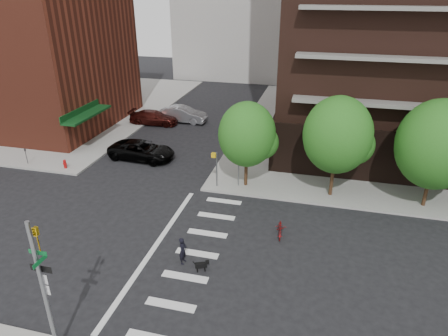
{
  "coord_description": "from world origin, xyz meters",
  "views": [
    {
      "loc": [
        8.86,
        -17.03,
        13.51
      ],
      "look_at": [
        3.0,
        6.0,
        2.5
      ],
      "focal_mm": 32.0,
      "sensor_mm": 36.0,
      "label": 1
    }
  ],
  "objects_px": {
    "traffic_signal": "(47,299)",
    "parked_car_black": "(142,150)",
    "parked_car_maroon": "(154,118)",
    "scooter": "(280,229)",
    "parked_car_silver": "(183,114)",
    "dog_walker": "(183,251)",
    "fire_hydrant": "(65,163)"
  },
  "relations": [
    {
      "from": "parked_car_silver",
      "to": "traffic_signal",
      "type": "bearing_deg",
      "value": -168.36
    },
    {
      "from": "traffic_signal",
      "to": "parked_car_maroon",
      "type": "xyz_separation_m",
      "value": [
        -7.73,
        27.58,
        -1.96
      ]
    },
    {
      "from": "parked_car_silver",
      "to": "parked_car_maroon",
      "type": "bearing_deg",
      "value": 120.69
    },
    {
      "from": "traffic_signal",
      "to": "fire_hydrant",
      "type": "distance_m",
      "value": 18.42
    },
    {
      "from": "fire_hydrant",
      "to": "parked_car_black",
      "type": "height_order",
      "value": "parked_car_black"
    },
    {
      "from": "traffic_signal",
      "to": "parked_car_silver",
      "type": "bearing_deg",
      "value": 99.82
    },
    {
      "from": "parked_car_black",
      "to": "scooter",
      "type": "height_order",
      "value": "parked_car_black"
    },
    {
      "from": "parked_car_black",
      "to": "parked_car_maroon",
      "type": "relative_size",
      "value": 1.1
    },
    {
      "from": "parked_car_black",
      "to": "dog_walker",
      "type": "height_order",
      "value": "parked_car_black"
    },
    {
      "from": "traffic_signal",
      "to": "scooter",
      "type": "relative_size",
      "value": 3.49
    },
    {
      "from": "traffic_signal",
      "to": "dog_walker",
      "type": "distance_m",
      "value": 7.48
    },
    {
      "from": "parked_car_maroon",
      "to": "parked_car_black",
      "type": "bearing_deg",
      "value": -166.88
    },
    {
      "from": "fire_hydrant",
      "to": "dog_walker",
      "type": "distance_m",
      "value": 15.68
    },
    {
      "from": "traffic_signal",
      "to": "parked_car_black",
      "type": "relative_size",
      "value": 1.08
    },
    {
      "from": "parked_car_black",
      "to": "parked_car_silver",
      "type": "relative_size",
      "value": 1.09
    },
    {
      "from": "parked_car_silver",
      "to": "scooter",
      "type": "xyz_separation_m",
      "value": [
        12.71,
        -18.68,
        -0.39
      ]
    },
    {
      "from": "fire_hydrant",
      "to": "dog_walker",
      "type": "xyz_separation_m",
      "value": [
        13.03,
        -8.72,
        0.21
      ]
    },
    {
      "from": "traffic_signal",
      "to": "dog_walker",
      "type": "height_order",
      "value": "traffic_signal"
    },
    {
      "from": "parked_car_maroon",
      "to": "scooter",
      "type": "distance_m",
      "value": 23.09
    },
    {
      "from": "parked_car_maroon",
      "to": "dog_walker",
      "type": "height_order",
      "value": "dog_walker"
    },
    {
      "from": "scooter",
      "to": "dog_walker",
      "type": "distance_m",
      "value": 6.05
    },
    {
      "from": "traffic_signal",
      "to": "parked_car_silver",
      "type": "height_order",
      "value": "traffic_signal"
    },
    {
      "from": "parked_car_maroon",
      "to": "dog_walker",
      "type": "distance_m",
      "value": 23.59
    },
    {
      "from": "parked_car_black",
      "to": "parked_car_silver",
      "type": "distance_m",
      "value": 10.25
    },
    {
      "from": "scooter",
      "to": "traffic_signal",
      "type": "bearing_deg",
      "value": -132.58
    },
    {
      "from": "fire_hydrant",
      "to": "parked_car_maroon",
      "type": "distance_m",
      "value": 12.5
    },
    {
      "from": "fire_hydrant",
      "to": "parked_car_silver",
      "type": "xyz_separation_m",
      "value": [
        5.0,
        13.78,
        0.29
      ]
    },
    {
      "from": "traffic_signal",
      "to": "parked_car_silver",
      "type": "xyz_separation_m",
      "value": [
        -5.03,
        29.07,
        -1.86
      ]
    },
    {
      "from": "traffic_signal",
      "to": "parked_car_maroon",
      "type": "relative_size",
      "value": 1.19
    },
    {
      "from": "parked_car_maroon",
      "to": "parked_car_silver",
      "type": "relative_size",
      "value": 0.99
    },
    {
      "from": "scooter",
      "to": "dog_walker",
      "type": "height_order",
      "value": "dog_walker"
    },
    {
      "from": "parked_car_maroon",
      "to": "parked_car_silver",
      "type": "bearing_deg",
      "value": -65.14
    }
  ]
}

